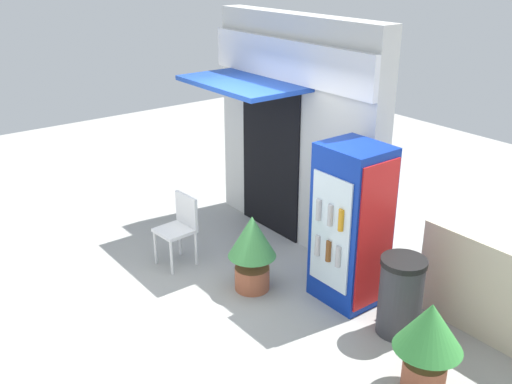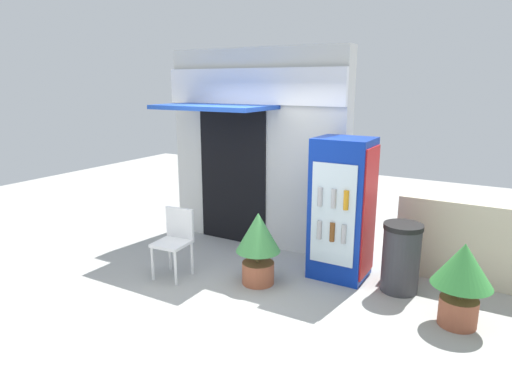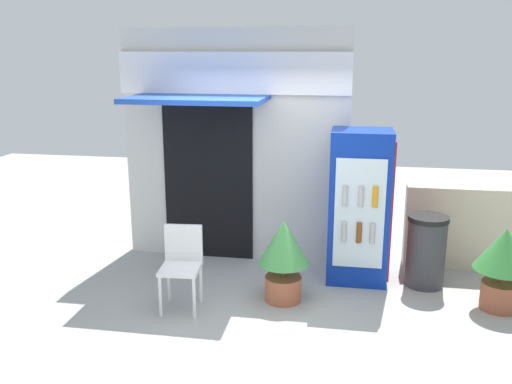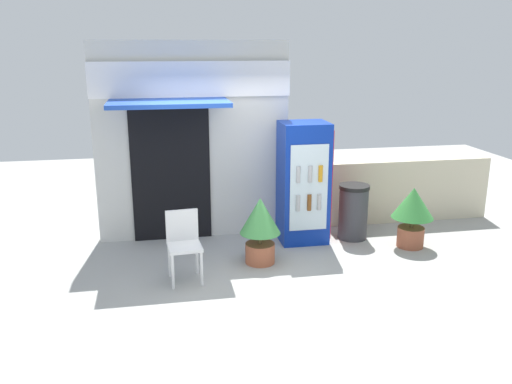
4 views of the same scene
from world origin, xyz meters
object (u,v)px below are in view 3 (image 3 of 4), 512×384
(drink_cooler, at_px, (360,207))
(plastic_chair, at_px, (182,261))
(potted_plant_curbside, at_px, (504,259))
(potted_plant_near_shop, at_px, (284,253))
(trash_bin, at_px, (426,251))

(drink_cooler, xyz_separation_m, plastic_chair, (-1.87, -1.08, -0.39))
(potted_plant_curbside, bearing_deg, potted_plant_near_shop, -175.62)
(potted_plant_curbside, bearing_deg, trash_bin, 144.69)
(drink_cooler, distance_m, potted_plant_curbside, 1.65)
(plastic_chair, distance_m, potted_plant_curbside, 3.42)
(plastic_chair, relative_size, trash_bin, 1.05)
(drink_cooler, height_order, potted_plant_near_shop, drink_cooler)
(plastic_chair, bearing_deg, drink_cooler, 29.94)
(trash_bin, bearing_deg, plastic_chair, -158.96)
(plastic_chair, bearing_deg, potted_plant_curbside, 8.59)
(plastic_chair, distance_m, trash_bin, 2.85)
(potted_plant_curbside, bearing_deg, drink_cooler, 159.43)
(potted_plant_curbside, relative_size, trash_bin, 1.06)
(plastic_chair, bearing_deg, trash_bin, 21.04)
(plastic_chair, height_order, potted_plant_curbside, potted_plant_curbside)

